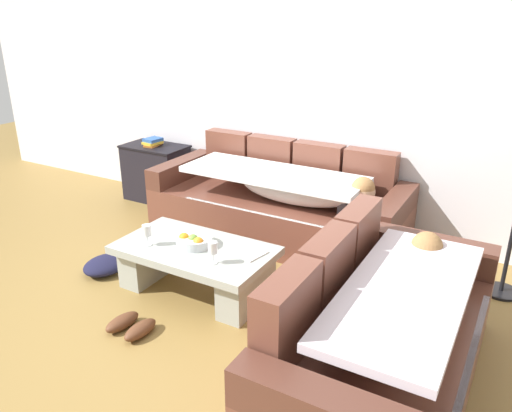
% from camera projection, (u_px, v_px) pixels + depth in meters
% --- Properties ---
extents(ground_plane, '(14.00, 14.00, 0.00)m').
position_uv_depth(ground_plane, '(173.00, 320.00, 3.56)').
color(ground_plane, olive).
extents(back_wall, '(9.00, 0.10, 2.70)m').
position_uv_depth(back_wall, '(305.00, 89.00, 4.80)').
color(back_wall, white).
rests_on(back_wall, ground_plane).
extents(couch_along_wall, '(2.41, 0.92, 0.88)m').
position_uv_depth(couch_along_wall, '(281.00, 205.00, 4.73)').
color(couch_along_wall, brown).
rests_on(couch_along_wall, ground_plane).
extents(couch_near_window, '(0.92, 1.92, 0.88)m').
position_uv_depth(couch_near_window, '(384.00, 336.00, 2.83)').
color(couch_near_window, brown).
rests_on(couch_near_window, ground_plane).
extents(coffee_table, '(1.20, 0.68, 0.38)m').
position_uv_depth(coffee_table, '(196.00, 263.00, 3.84)').
color(coffee_table, '#99A19A').
rests_on(coffee_table, ground_plane).
extents(fruit_bowl, '(0.28, 0.28, 0.10)m').
position_uv_depth(fruit_bowl, '(194.00, 241.00, 3.80)').
color(fruit_bowl, silver).
rests_on(fruit_bowl, coffee_table).
extents(wine_glass_near_left, '(0.07, 0.07, 0.17)m').
position_uv_depth(wine_glass_near_left, '(147.00, 231.00, 3.78)').
color(wine_glass_near_left, silver).
rests_on(wine_glass_near_left, coffee_table).
extents(wine_glass_near_right, '(0.07, 0.07, 0.17)m').
position_uv_depth(wine_glass_near_right, '(213.00, 248.00, 3.51)').
color(wine_glass_near_right, silver).
rests_on(wine_glass_near_right, coffee_table).
extents(open_magazine, '(0.32, 0.26, 0.01)m').
position_uv_depth(open_magazine, '(245.00, 251.00, 3.71)').
color(open_magazine, white).
rests_on(open_magazine, coffee_table).
extents(side_cabinet, '(0.72, 0.44, 0.64)m').
position_uv_depth(side_cabinet, '(157.00, 173.00, 5.71)').
color(side_cabinet, black).
rests_on(side_cabinet, ground_plane).
extents(book_stack_on_cabinet, '(0.18, 0.23, 0.08)m').
position_uv_depth(book_stack_on_cabinet, '(153.00, 142.00, 5.58)').
color(book_stack_on_cabinet, '#B76623').
rests_on(book_stack_on_cabinet, side_cabinet).
extents(pair_of_shoes, '(0.31, 0.29, 0.09)m').
position_uv_depth(pair_of_shoes, '(131.00, 326.00, 3.41)').
color(pair_of_shoes, '#59331E').
rests_on(pair_of_shoes, ground_plane).
extents(crumpled_garment, '(0.34, 0.41, 0.12)m').
position_uv_depth(crumpled_garment, '(106.00, 265.00, 4.20)').
color(crumpled_garment, '#191933').
rests_on(crumpled_garment, ground_plane).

